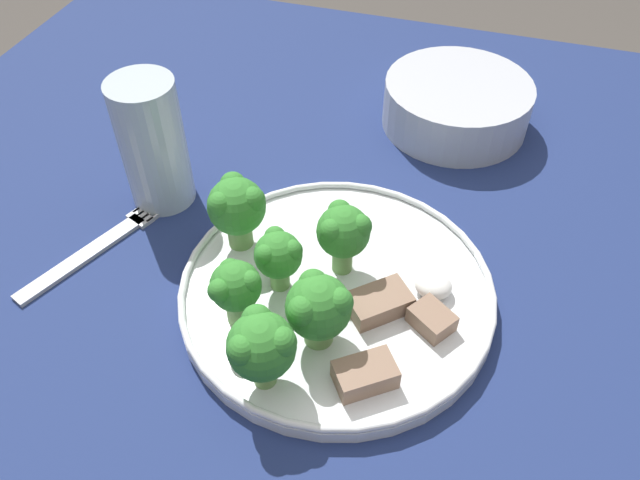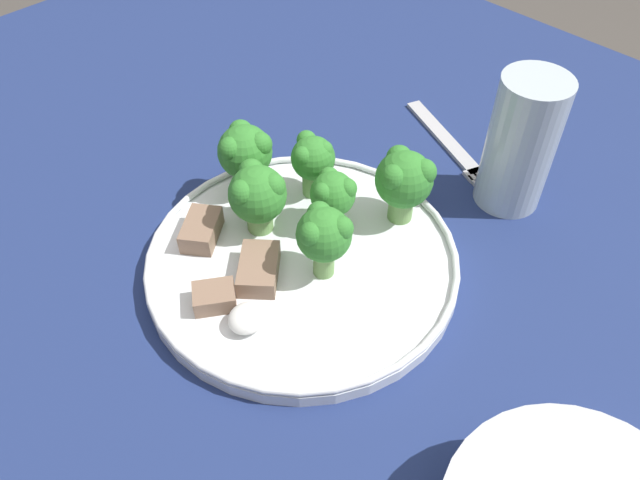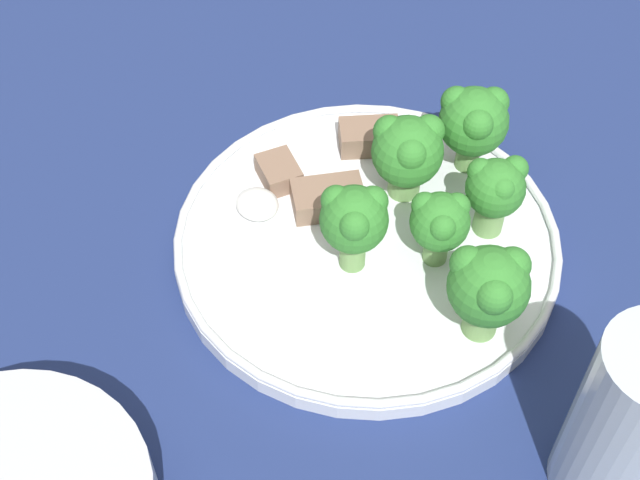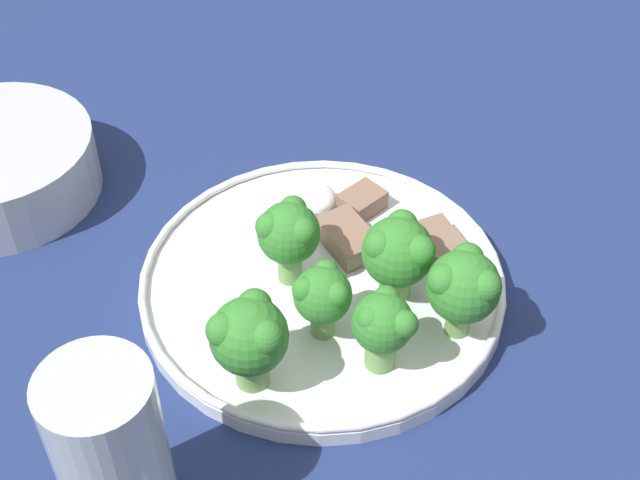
% 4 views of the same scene
% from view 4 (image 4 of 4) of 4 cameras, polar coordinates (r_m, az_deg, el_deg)
% --- Properties ---
extents(table, '(1.13, 1.12, 0.70)m').
position_cam_4_polar(table, '(0.74, 4.78, -6.36)').
color(table, navy).
rests_on(table, ground_plane).
extents(dinner_plate, '(0.26, 0.26, 0.02)m').
position_cam_4_polar(dinner_plate, '(0.64, 0.14, -2.78)').
color(dinner_plate, white).
rests_on(dinner_plate, table).
extents(drinking_glass, '(0.06, 0.06, 0.13)m').
position_cam_4_polar(drinking_glass, '(0.51, -13.00, -13.77)').
color(drinking_glass, '#B2C1CC').
rests_on(drinking_glass, table).
extents(broccoli_floret_near_rim_left, '(0.04, 0.04, 0.06)m').
position_cam_4_polar(broccoli_floret_near_rim_left, '(0.58, 0.16, -3.53)').
color(broccoli_floret_near_rim_left, '#709E56').
rests_on(broccoli_floret_near_rim_left, dinner_plate).
extents(broccoli_floret_center_left, '(0.05, 0.05, 0.07)m').
position_cam_4_polar(broccoli_floret_center_left, '(0.55, -4.56, -6.16)').
color(broccoli_floret_center_left, '#709E56').
rests_on(broccoli_floret_center_left, dinner_plate).
extents(broccoli_floret_back_left, '(0.05, 0.04, 0.07)m').
position_cam_4_polar(broccoli_floret_back_left, '(0.61, -2.01, 0.44)').
color(broccoli_floret_back_left, '#709E56').
rests_on(broccoli_floret_back_left, dinner_plate).
extents(broccoli_floret_front_left, '(0.05, 0.05, 0.06)m').
position_cam_4_polar(broccoli_floret_front_left, '(0.61, 5.16, -0.77)').
color(broccoli_floret_front_left, '#709E56').
rests_on(broccoli_floret_front_left, dinner_plate).
extents(broccoli_floret_center_back, '(0.04, 0.04, 0.06)m').
position_cam_4_polar(broccoli_floret_center_back, '(0.56, 4.38, -5.46)').
color(broccoli_floret_center_back, '#709E56').
rests_on(broccoli_floret_center_back, dinner_plate).
extents(broccoli_floret_mid_cluster, '(0.05, 0.05, 0.07)m').
position_cam_4_polar(broccoli_floret_mid_cluster, '(0.59, 9.18, -2.91)').
color(broccoli_floret_mid_cluster, '#709E56').
rests_on(broccoli_floret_mid_cluster, dinner_plate).
extents(meat_slice_front_slice, '(0.04, 0.04, 0.02)m').
position_cam_4_polar(meat_slice_front_slice, '(0.69, 2.71, 2.49)').
color(meat_slice_front_slice, '#846651').
rests_on(meat_slice_front_slice, dinner_plate).
extents(meat_slice_middle_slice, '(0.06, 0.06, 0.02)m').
position_cam_4_polar(meat_slice_middle_slice, '(0.66, 1.71, -0.13)').
color(meat_slice_middle_slice, '#846651').
rests_on(meat_slice_middle_slice, dinner_plate).
extents(meat_slice_rear_slice, '(0.05, 0.05, 0.02)m').
position_cam_4_polar(meat_slice_rear_slice, '(0.66, 7.67, -0.34)').
color(meat_slice_rear_slice, '#846651').
rests_on(meat_slice_rear_slice, dinner_plate).
extents(sauce_dollop, '(0.03, 0.03, 0.02)m').
position_cam_4_polar(sauce_dollop, '(0.69, -0.12, 2.66)').
color(sauce_dollop, white).
rests_on(sauce_dollop, dinner_plate).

